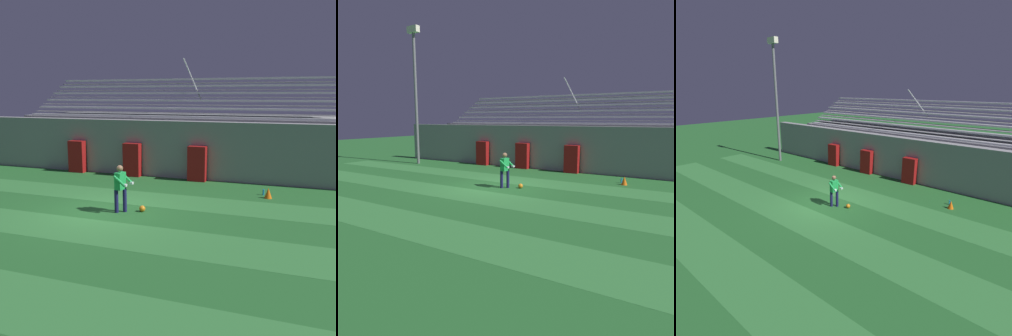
{
  "view_description": "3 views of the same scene",
  "coord_description": "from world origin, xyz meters",
  "views": [
    {
      "loc": [
        6.64,
        -11.78,
        4.04
      ],
      "look_at": [
        1.94,
        1.19,
        1.48
      ],
      "focal_mm": 42.0,
      "sensor_mm": 36.0,
      "label": 1
    },
    {
      "loc": [
        8.61,
        -12.76,
        3.24
      ],
      "look_at": [
        0.6,
        0.19,
        0.95
      ],
      "focal_mm": 35.0,
      "sensor_mm": 36.0,
      "label": 2
    },
    {
      "loc": [
        9.8,
        -9.68,
        5.96
      ],
      "look_at": [
        0.21,
        1.3,
        1.75
      ],
      "focal_mm": 30.0,
      "sensor_mm": 36.0,
      "label": 3
    }
  ],
  "objects": [
    {
      "name": "ground_plane",
      "position": [
        0.0,
        0.0,
        0.0
      ],
      "size": [
        80.0,
        80.0,
        0.0
      ],
      "primitive_type": "plane",
      "color": "#236028"
    },
    {
      "name": "turf_stripe_near",
      "position": [
        0.0,
        -6.0,
        0.0
      ],
      "size": [
        28.0,
        2.03,
        0.01
      ],
      "primitive_type": "cube",
      "color": "#337A38",
      "rests_on": "ground"
    },
    {
      "name": "turf_stripe_mid",
      "position": [
        0.0,
        -1.95,
        0.0
      ],
      "size": [
        28.0,
        2.03,
        0.01
      ],
      "primitive_type": "cube",
      "color": "#337A38",
      "rests_on": "ground"
    },
    {
      "name": "turf_stripe_far",
      "position": [
        0.0,
        2.1,
        0.0
      ],
      "size": [
        28.0,
        2.03,
        0.01
      ],
      "primitive_type": "cube",
      "color": "#337A38",
      "rests_on": "ground"
    },
    {
      "name": "back_wall",
      "position": [
        0.0,
        6.5,
        1.4
      ],
      "size": [
        24.0,
        0.6,
        2.8
      ],
      "primitive_type": "cube",
      "color": "gray",
      "rests_on": "ground"
    },
    {
      "name": "padding_pillar_gate_left",
      "position": [
        -1.69,
        5.95,
        0.83
      ],
      "size": [
        0.87,
        0.44,
        1.67
      ],
      "primitive_type": "cube",
      "color": "maroon",
      "rests_on": "ground"
    },
    {
      "name": "padding_pillar_gate_right",
      "position": [
        1.69,
        5.95,
        0.83
      ],
      "size": [
        0.87,
        0.44,
        1.67
      ],
      "primitive_type": "cube",
      "color": "maroon",
      "rests_on": "ground"
    },
    {
      "name": "padding_pillar_far_left",
      "position": [
        -4.91,
        5.95,
        0.83
      ],
      "size": [
        0.87,
        0.44,
        1.67
      ],
      "primitive_type": "cube",
      "color": "maroon",
      "rests_on": "ground"
    },
    {
      "name": "bleacher_stand",
      "position": [
        0.0,
        9.19,
        1.51
      ],
      "size": [
        18.0,
        4.75,
        5.83
      ],
      "color": "gray",
      "rests_on": "ground"
    },
    {
      "name": "floodlight_pole",
      "position": [
        -9.33,
        4.05,
        5.91
      ],
      "size": [
        0.9,
        0.36,
        9.57
      ],
      "color": "slate",
      "rests_on": "ground"
    },
    {
      "name": "goalkeeper",
      "position": [
        0.58,
        0.12,
        0.95
      ],
      "size": [
        0.62,
        0.63,
        1.67
      ],
      "color": "#19194C",
      "rests_on": "ground"
    },
    {
      "name": "soccer_ball",
      "position": [
        1.25,
        0.43,
        0.11
      ],
      "size": [
        0.22,
        0.22,
        0.22
      ],
      "primitive_type": "sphere",
      "color": "orange",
      "rests_on": "ground"
    },
    {
      "name": "traffic_cone",
      "position": [
        5.23,
        3.82,
        0.21
      ],
      "size": [
        0.3,
        0.3,
        0.42
      ],
      "primitive_type": "cone",
      "color": "orange",
      "rests_on": "ground"
    },
    {
      "name": "water_bottle",
      "position": [
        4.99,
        4.27,
        0.12
      ],
      "size": [
        0.07,
        0.07,
        0.24
      ],
      "primitive_type": "cylinder",
      "color": "#1E8CD8",
      "rests_on": "ground"
    }
  ]
}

